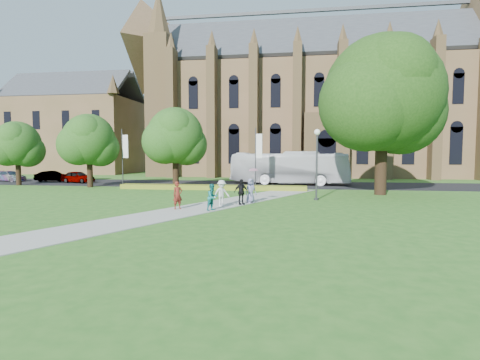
% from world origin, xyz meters
% --- Properties ---
extents(ground, '(160.00, 160.00, 0.00)m').
position_xyz_m(ground, '(0.00, 0.00, 0.00)').
color(ground, '#2B631D').
rests_on(ground, ground).
extents(road, '(160.00, 10.00, 0.02)m').
position_xyz_m(road, '(0.00, 20.00, 0.01)').
color(road, black).
rests_on(road, ground).
extents(footpath, '(15.58, 28.54, 0.04)m').
position_xyz_m(footpath, '(0.00, 1.00, 0.02)').
color(footpath, '#B2B2A8').
rests_on(footpath, ground).
extents(flower_hedge, '(18.00, 1.40, 0.45)m').
position_xyz_m(flower_hedge, '(-2.00, 13.20, 0.23)').
color(flower_hedge, '#A98B21').
rests_on(flower_hedge, ground).
extents(cathedral, '(52.60, 18.25, 28.00)m').
position_xyz_m(cathedral, '(10.00, 39.73, 12.98)').
color(cathedral, brown).
rests_on(cathedral, ground).
extents(building_west, '(22.00, 14.00, 18.30)m').
position_xyz_m(building_west, '(-34.00, 42.00, 9.21)').
color(building_west, brown).
rests_on(building_west, ground).
extents(streetlamp, '(0.44, 0.44, 5.24)m').
position_xyz_m(streetlamp, '(7.50, 6.50, 3.30)').
color(streetlamp, '#38383D').
rests_on(streetlamp, ground).
extents(large_tree, '(9.60, 9.60, 13.20)m').
position_xyz_m(large_tree, '(13.00, 11.00, 8.37)').
color(large_tree, '#332114').
rests_on(large_tree, ground).
extents(street_tree_0, '(5.20, 5.20, 7.50)m').
position_xyz_m(street_tree_0, '(-15.00, 14.00, 4.87)').
color(street_tree_0, '#332114').
rests_on(street_tree_0, ground).
extents(street_tree_1, '(5.60, 5.60, 8.05)m').
position_xyz_m(street_tree_1, '(-6.00, 14.50, 5.22)').
color(street_tree_1, '#332114').
rests_on(street_tree_1, ground).
extents(street_tree_2, '(4.80, 4.80, 6.95)m').
position_xyz_m(street_tree_2, '(-24.00, 15.00, 4.53)').
color(street_tree_2, '#332114').
rests_on(street_tree_2, ground).
extents(banner_pole_0, '(0.70, 0.10, 6.00)m').
position_xyz_m(banner_pole_0, '(2.11, 15.20, 3.39)').
color(banner_pole_0, '#38383D').
rests_on(banner_pole_0, ground).
extents(banner_pole_1, '(0.70, 0.10, 6.00)m').
position_xyz_m(banner_pole_1, '(-11.89, 15.20, 3.39)').
color(banner_pole_1, '#38383D').
rests_on(banner_pole_1, ground).
extents(tour_coach, '(13.51, 4.91, 3.68)m').
position_xyz_m(tour_coach, '(5.30, 20.42, 1.86)').
color(tour_coach, white).
rests_on(tour_coach, road).
extents(car_0, '(4.36, 2.50, 1.40)m').
position_xyz_m(car_0, '(-19.46, 18.94, 0.72)').
color(car_0, gray).
rests_on(car_0, road).
extents(car_1, '(4.17, 1.97, 1.32)m').
position_xyz_m(car_1, '(-23.54, 20.10, 0.68)').
color(car_1, gray).
rests_on(car_1, road).
extents(car_2, '(4.72, 2.84, 1.28)m').
position_xyz_m(car_2, '(-29.33, 20.08, 0.66)').
color(car_2, gray).
rests_on(car_2, road).
extents(pedestrian_0, '(0.73, 0.72, 1.70)m').
position_xyz_m(pedestrian_0, '(-1.17, 0.30, 0.89)').
color(pedestrian_0, maroon).
rests_on(pedestrian_0, footpath).
extents(pedestrian_1, '(0.93, 0.98, 1.59)m').
position_xyz_m(pedestrian_1, '(1.06, 0.09, 0.84)').
color(pedestrian_1, '#166F71').
rests_on(pedestrian_1, footpath).
extents(pedestrian_2, '(1.26, 1.17, 1.70)m').
position_xyz_m(pedestrian_2, '(1.27, 1.81, 0.89)').
color(pedestrian_2, silver).
rests_on(pedestrian_2, footpath).
extents(pedestrian_3, '(1.06, 0.89, 1.70)m').
position_xyz_m(pedestrian_3, '(2.38, 2.88, 0.89)').
color(pedestrian_3, black).
rests_on(pedestrian_3, footpath).
extents(pedestrian_4, '(0.98, 0.92, 1.68)m').
position_xyz_m(pedestrian_4, '(2.90, 3.94, 0.88)').
color(pedestrian_4, slate).
rests_on(pedestrian_4, footpath).
extents(parasol, '(0.78, 0.78, 0.62)m').
position_xyz_m(parasol, '(3.08, 4.04, 2.03)').
color(parasol, '#CA8EA8').
rests_on(parasol, pedestrian_4).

